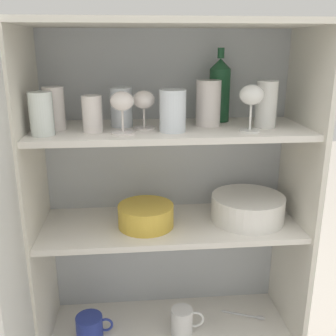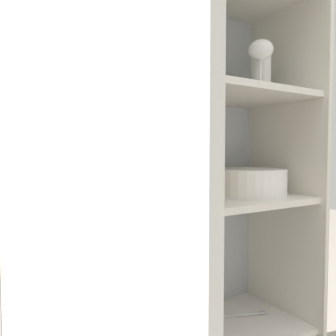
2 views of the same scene
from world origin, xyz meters
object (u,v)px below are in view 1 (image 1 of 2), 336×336
object	(u,v)px
wine_bottle	(220,90)
mixing_bowl_large	(146,215)
coffee_mug_primary	(90,327)
plate_stack_white	(248,208)

from	to	relation	value
wine_bottle	mixing_bowl_large	size ratio (longest dim) A/B	1.30
mixing_bowl_large	coffee_mug_primary	size ratio (longest dim) A/B	1.41
plate_stack_white	wine_bottle	bearing A→B (deg)	134.51
plate_stack_white	mixing_bowl_large	distance (m)	0.36
wine_bottle	coffee_mug_primary	distance (m)	0.98
plate_stack_white	coffee_mug_primary	size ratio (longest dim) A/B	1.90
plate_stack_white	coffee_mug_primary	bearing A→B (deg)	-176.47
wine_bottle	plate_stack_white	bearing A→B (deg)	-45.49
wine_bottle	plate_stack_white	distance (m)	0.43
mixing_bowl_large	coffee_mug_primary	xyz separation A→B (m)	(-0.21, -0.02, -0.43)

